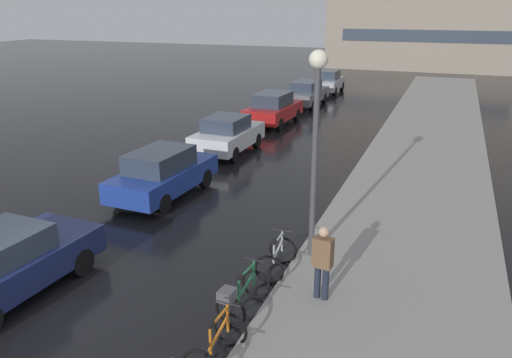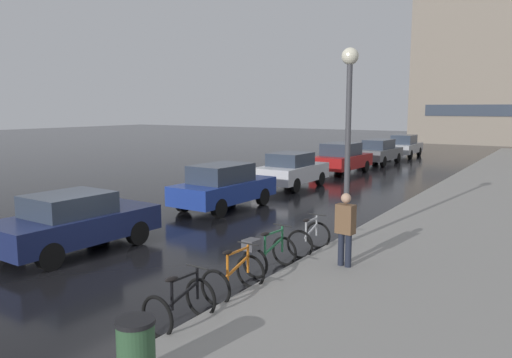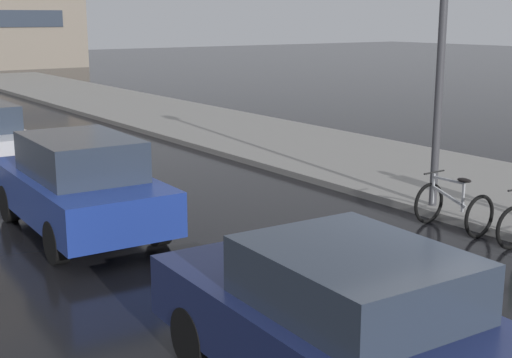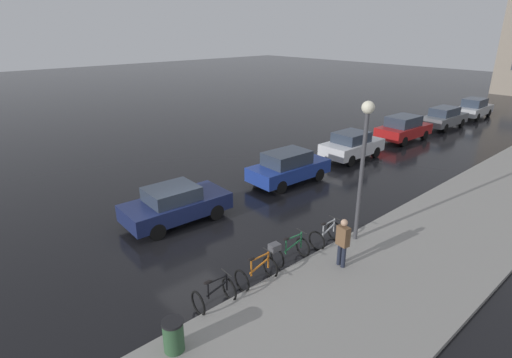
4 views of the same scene
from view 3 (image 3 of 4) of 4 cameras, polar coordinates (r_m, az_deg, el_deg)
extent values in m
cube|color=gray|center=(18.78, 4.78, 2.39)|extent=(4.80, 60.00, 0.14)
torus|color=black|center=(11.51, 19.79, -3.69)|extent=(0.69, 0.12, 0.68)
torus|color=black|center=(12.54, 13.66, -1.88)|extent=(0.71, 0.07, 0.71)
torus|color=black|center=(11.92, 17.43, -2.88)|extent=(0.71, 0.07, 0.71)
cube|color=#ADAFB5|center=(12.05, 16.24, -1.40)|extent=(0.04, 0.04, 0.50)
cube|color=#ADAFB5|center=(12.42, 13.99, -0.77)|extent=(0.04, 0.04, 0.53)
cube|color=#ADAFB5|center=(12.19, 15.16, -0.08)|extent=(0.05, 0.62, 0.04)
cube|color=#ADAFB5|center=(12.23, 15.18, -1.37)|extent=(0.05, 0.71, 0.26)
ellipsoid|color=black|center=(11.99, 16.32, -0.10)|extent=(0.14, 0.26, 0.07)
cylinder|color=black|center=(12.36, 14.07, 0.53)|extent=(0.50, 0.04, 0.03)
cube|color=navy|center=(6.68, 6.81, -12.22)|extent=(2.03, 4.22, 0.65)
cube|color=#2D3847|center=(6.33, 7.91, -7.87)|extent=(1.61, 1.98, 0.53)
cylinder|color=black|center=(7.37, -4.97, -12.46)|extent=(0.25, 0.65, 0.64)
cylinder|color=black|center=(8.21, 5.54, -9.76)|extent=(0.25, 0.65, 0.64)
cube|color=navy|center=(11.94, -14.00, -1.14)|extent=(1.94, 4.25, 0.67)
cube|color=#2D3847|center=(11.65, -13.90, 1.79)|extent=(1.55, 2.25, 0.63)
cylinder|color=black|center=(13.03, -19.11, -1.84)|extent=(0.24, 0.65, 0.64)
cylinder|color=black|center=(13.47, -12.54, -0.97)|extent=(0.24, 0.65, 0.64)
cylinder|color=black|center=(10.61, -15.66, -4.89)|extent=(0.24, 0.65, 0.64)
cylinder|color=black|center=(11.15, -7.83, -3.67)|extent=(0.24, 0.65, 0.64)
cylinder|color=black|center=(18.52, -19.77, 2.31)|extent=(0.23, 0.64, 0.64)
cylinder|color=black|center=(16.19, -17.54, 1.05)|extent=(0.23, 0.64, 0.64)
cylinder|color=#424247|center=(12.91, 14.46, 7.50)|extent=(0.14, 0.14, 4.71)
camera|label=1|loc=(13.02, 68.80, 16.01)|focal=35.00mm
camera|label=2|loc=(14.96, 69.09, 5.27)|focal=35.00mm
camera|label=4|loc=(17.44, 67.42, 17.95)|focal=28.00mm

